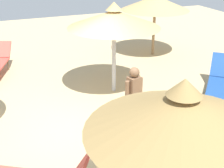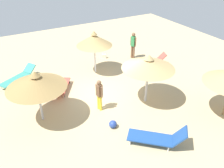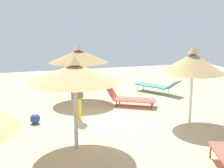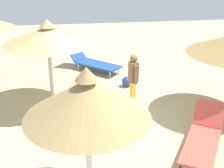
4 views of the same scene
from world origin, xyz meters
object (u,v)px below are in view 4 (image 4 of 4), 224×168
at_px(parasol_umbrella_near_right, 87,99).
at_px(lounge_chair_far_left, 91,61).
at_px(person_standing_center, 133,78).
at_px(lounge_chair_edge, 203,136).
at_px(beach_ball, 127,82).
at_px(parasol_umbrella_back, 48,35).

bearing_deg(parasol_umbrella_near_right, lounge_chair_far_left, -4.32).
height_order(lounge_chair_far_left, person_standing_center, person_standing_center).
bearing_deg(lounge_chair_edge, beach_ball, 15.97).
height_order(parasol_umbrella_near_right, beach_ball, parasol_umbrella_near_right).
xyz_separation_m(parasol_umbrella_near_right, lounge_chair_edge, (1.19, -2.62, -1.69)).
bearing_deg(parasol_umbrella_back, lounge_chair_far_left, -26.71).
bearing_deg(parasol_umbrella_near_right, beach_ball, -17.46).
bearing_deg(lounge_chair_edge, parasol_umbrella_near_right, 114.50).
bearing_deg(beach_ball, parasol_umbrella_near_right, 162.54).
xyz_separation_m(parasol_umbrella_near_right, beach_ball, (4.92, -1.55, -1.87)).
bearing_deg(lounge_chair_edge, person_standing_center, 26.57).
height_order(person_standing_center, beach_ball, person_standing_center).
xyz_separation_m(parasol_umbrella_near_right, person_standing_center, (3.50, -1.46, -1.16)).
height_order(parasol_umbrella_back, lounge_chair_far_left, parasol_umbrella_back).
relative_size(person_standing_center, beach_ball, 4.61).
relative_size(parasol_umbrella_near_right, lounge_chair_far_left, 1.23).
xyz_separation_m(lounge_chair_far_left, beach_ball, (-1.71, -1.05, -0.19)).
distance_m(parasol_umbrella_near_right, beach_ball, 5.49).
relative_size(lounge_chair_edge, person_standing_center, 1.31).
distance_m(parasol_umbrella_back, lounge_chair_far_left, 3.41).
xyz_separation_m(parasol_umbrella_back, person_standing_center, (-0.49, -2.29, -1.18)).
distance_m(lounge_chair_edge, beach_ball, 3.88).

